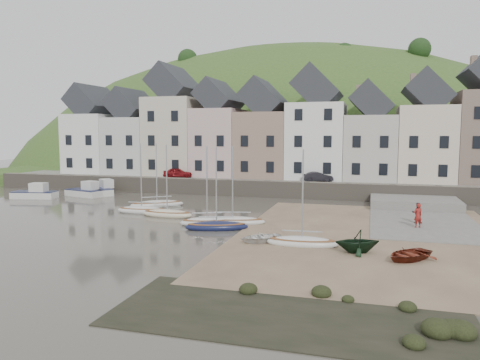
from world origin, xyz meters
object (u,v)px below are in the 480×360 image
(rowboat_white, at_px, (261,237))
(person_red, at_px, (418,215))
(rowboat_green, at_px, (357,241))
(person_dark, at_px, (417,213))
(sailboat_0, at_px, (157,204))
(car_left, at_px, (178,173))
(rowboat_red, at_px, (408,254))
(car_right, at_px, (318,177))

(rowboat_white, bearing_deg, person_red, 87.95)
(rowboat_green, height_order, person_dark, person_dark)
(sailboat_0, bearing_deg, person_dark, -5.70)
(car_left, bearing_deg, rowboat_white, -162.13)
(sailboat_0, height_order, car_left, sailboat_0)
(person_dark, bearing_deg, rowboat_white, 41.03)
(rowboat_red, relative_size, car_right, 0.92)
(rowboat_green, bearing_deg, car_left, -157.46)
(rowboat_green, distance_m, rowboat_red, 2.94)
(person_dark, height_order, car_right, car_right)
(car_left, bearing_deg, person_dark, -134.90)
(rowboat_white, xyz_separation_m, person_dark, (10.33, 9.08, 0.57))
(rowboat_green, relative_size, car_right, 0.78)
(rowboat_green, relative_size, rowboat_red, 0.85)
(rowboat_green, bearing_deg, rowboat_white, -119.17)
(rowboat_white, bearing_deg, person_dark, 93.66)
(car_left, bearing_deg, sailboat_0, 177.60)
(rowboat_white, xyz_separation_m, car_right, (1.06, 23.23, 1.80))
(sailboat_0, distance_m, person_red, 23.54)
(rowboat_green, xyz_separation_m, car_left, (-22.06, 24.24, 1.44))
(rowboat_white, relative_size, rowboat_green, 1.06)
(person_dark, height_order, car_left, car_left)
(car_right, bearing_deg, rowboat_red, 178.55)
(car_left, bearing_deg, rowboat_red, -151.83)
(rowboat_white, height_order, rowboat_green, rowboat_green)
(rowboat_red, bearing_deg, person_red, 123.30)
(car_right, bearing_deg, rowboat_white, 158.54)
(rowboat_white, distance_m, person_red, 12.57)
(car_left, distance_m, car_right, 17.02)
(rowboat_red, distance_m, car_left, 35.35)
(sailboat_0, xyz_separation_m, car_right, (14.02, 11.82, 1.89))
(rowboat_white, distance_m, rowboat_green, 6.21)
(sailboat_0, xyz_separation_m, rowboat_red, (21.87, -13.24, 0.12))
(sailboat_0, relative_size, car_left, 1.81)
(rowboat_white, height_order, person_red, person_red)
(person_red, distance_m, person_dark, 1.78)
(person_dark, bearing_deg, person_red, 85.74)
(rowboat_white, distance_m, car_right, 23.32)
(person_red, bearing_deg, rowboat_white, 5.35)
(rowboat_red, xyz_separation_m, car_right, (-7.85, 25.06, 1.77))
(rowboat_green, xyz_separation_m, person_red, (4.10, 8.32, 0.27))
(person_dark, bearing_deg, rowboat_green, 67.02)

